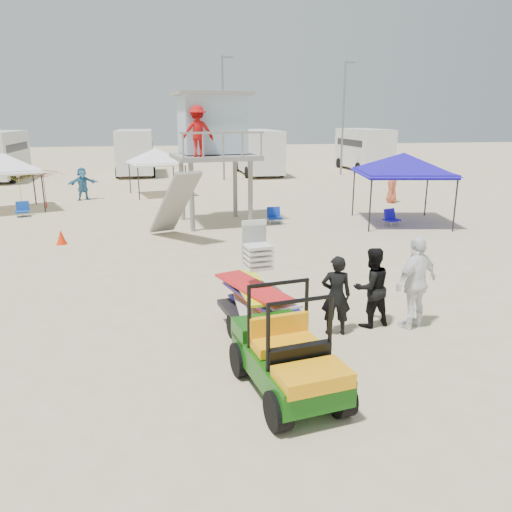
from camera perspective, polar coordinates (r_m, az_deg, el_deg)
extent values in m
plane|color=beige|center=(8.46, 0.63, -14.17)|extent=(140.00, 140.00, 0.00)
cube|color=#0F4E0C|center=(7.93, 3.65, -12.32)|extent=(1.45, 2.39, 0.39)
cube|color=#F99E0D|center=(7.82, 3.68, -10.75)|extent=(1.11, 0.78, 0.22)
cylinder|color=black|center=(7.26, 1.37, -17.06)|extent=(0.34, 0.61, 0.57)
cube|color=black|center=(9.99, 0.28, -6.54)|extent=(1.47, 1.93, 0.11)
cylinder|color=black|center=(9.99, -2.63, -7.83)|extent=(0.26, 0.49, 0.46)
imported|color=black|center=(9.97, 9.13, -4.47)|extent=(0.66, 0.51, 1.62)
imported|color=black|center=(10.50, 13.04, -3.51)|extent=(0.92, 0.77, 1.67)
imported|color=white|center=(10.62, 17.82, -2.91)|extent=(1.23, 0.88, 1.93)
cylinder|color=gray|center=(19.03, -7.76, 6.73)|extent=(0.19, 0.19, 2.60)
cube|color=gray|center=(20.10, -4.80, 11.26)|extent=(3.44, 3.44, 0.17)
cube|color=#A1BBD0|center=(20.36, -4.98, 14.75)|extent=(2.60, 2.33, 2.19)
imported|color=#B20F0F|center=(18.94, -7.08, 13.96)|extent=(1.18, 0.68, 1.83)
cylinder|color=black|center=(19.02, 14.06, 5.61)|extent=(0.06, 0.06, 2.09)
pyramid|color=#1D10B3|center=(20.94, 16.57, 11.26)|extent=(3.92, 3.92, 0.80)
cube|color=#1D10B3|center=(21.00, 16.40, 9.09)|extent=(3.92, 3.92, 0.18)
pyramid|color=white|center=(25.53, -26.98, 10.46)|extent=(3.59, 3.59, 0.80)
cube|color=white|center=(25.60, -26.76, 8.68)|extent=(3.59, 3.59, 0.18)
cylinder|color=black|center=(27.05, -13.92, 8.20)|extent=(0.06, 0.06, 1.82)
pyramid|color=white|center=(28.12, -11.42, 12.02)|extent=(3.21, 3.21, 0.80)
cube|color=white|center=(28.18, -11.33, 10.40)|extent=(3.21, 3.21, 0.18)
imported|color=red|center=(25.70, -23.00, 7.12)|extent=(2.48, 2.51, 1.88)
imported|color=yellow|center=(26.83, -25.29, 6.86)|extent=(2.45, 2.44, 1.59)
cone|color=#FF2E08|center=(18.25, -21.38, 2.03)|extent=(0.34, 0.34, 0.50)
cube|color=#0D3996|center=(24.01, -25.19, 4.60)|extent=(0.64, 0.62, 0.06)
cube|color=#0D3996|center=(24.21, -25.11, 5.17)|extent=(0.57, 0.30, 0.44)
cylinder|color=#B2B2B7|center=(23.90, -25.77, 4.19)|extent=(0.03, 0.03, 0.20)
cube|color=#1910B0|center=(20.71, 15.25, 4.00)|extent=(0.68, 0.65, 0.06)
cube|color=#1910B0|center=(20.88, 15.01, 4.67)|extent=(0.57, 0.34, 0.44)
cylinder|color=#B2B2B7|center=(20.46, 14.92, 3.54)|extent=(0.03, 0.03, 0.20)
cube|color=#0F2DA7|center=(20.38, 2.17, 4.36)|extent=(0.54, 0.50, 0.06)
cube|color=#0F2DA7|center=(20.57, 2.02, 5.03)|extent=(0.54, 0.18, 0.44)
cylinder|color=#B2B2B7|center=(20.16, 1.68, 3.89)|extent=(0.03, 0.03, 0.20)
cube|color=silver|center=(38.79, -13.63, 11.59)|extent=(2.50, 6.50, 3.00)
cube|color=black|center=(38.77, -13.67, 12.26)|extent=(2.54, 5.20, 0.50)
cylinder|color=black|center=(36.90, -15.57, 9.17)|extent=(0.25, 0.80, 0.80)
cube|color=silver|center=(38.01, 0.26, 11.95)|extent=(2.50, 7.00, 3.00)
cube|color=black|center=(37.99, 0.26, 12.63)|extent=(2.54, 5.60, 0.50)
cylinder|color=black|center=(35.70, -1.02, 9.53)|extent=(0.25, 0.80, 0.80)
cube|color=silver|center=(42.13, 12.20, 11.97)|extent=(2.50, 6.60, 3.00)
cube|color=black|center=(42.11, 12.23, 12.58)|extent=(2.54, 5.28, 0.50)
cylinder|color=black|center=(39.81, 11.60, 9.85)|extent=(0.25, 0.80, 0.80)
cylinder|color=slate|center=(34.48, -3.78, 15.28)|extent=(0.14, 0.14, 8.00)
cylinder|color=slate|center=(38.16, 9.92, 15.12)|extent=(0.14, 0.14, 8.00)
imported|color=#BF5536|center=(26.21, 15.29, 7.65)|extent=(0.84, 0.94, 1.62)
imported|color=teal|center=(27.65, -19.20, 7.80)|extent=(1.63, 1.10, 1.68)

